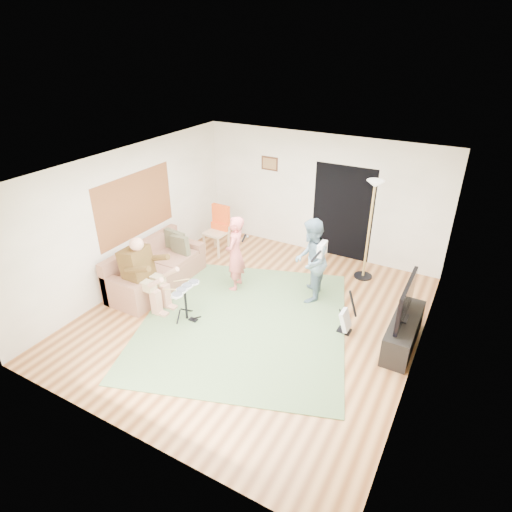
{
  "coord_description": "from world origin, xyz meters",
  "views": [
    {
      "loc": [
        3.09,
        -5.52,
        4.53
      ],
      "look_at": [
        -0.12,
        0.3,
        1.05
      ],
      "focal_mm": 30.0,
      "sensor_mm": 36.0,
      "label": 1
    }
  ],
  "objects_px": {
    "sofa": "(154,272)",
    "guitarist": "(311,261)",
    "guitar_spare": "(346,320)",
    "torchiere_lamp": "(371,213)",
    "dining_chair": "(217,236)",
    "tv_cabinet": "(403,332)",
    "television": "(406,300)",
    "singer": "(235,254)",
    "drum_kit": "(186,305)"
  },
  "relations": [
    {
      "from": "drum_kit",
      "to": "singer",
      "type": "xyz_separation_m",
      "value": [
        0.21,
        1.33,
        0.46
      ]
    },
    {
      "from": "guitar_spare",
      "to": "dining_chair",
      "type": "distance_m",
      "value": 3.85
    },
    {
      "from": "singer",
      "to": "torchiere_lamp",
      "type": "relative_size",
      "value": 0.73
    },
    {
      "from": "singer",
      "to": "television",
      "type": "bearing_deg",
      "value": 72.76
    },
    {
      "from": "guitar_spare",
      "to": "dining_chair",
      "type": "height_order",
      "value": "dining_chair"
    },
    {
      "from": "dining_chair",
      "to": "tv_cabinet",
      "type": "bearing_deg",
      "value": -13.63
    },
    {
      "from": "singer",
      "to": "television",
      "type": "height_order",
      "value": "singer"
    },
    {
      "from": "drum_kit",
      "to": "guitar_spare",
      "type": "xyz_separation_m",
      "value": [
        2.58,
        1.0,
        -0.06
      ]
    },
    {
      "from": "torchiere_lamp",
      "to": "dining_chair",
      "type": "xyz_separation_m",
      "value": [
        -3.29,
        -0.5,
        -1.03
      ]
    },
    {
      "from": "tv_cabinet",
      "to": "torchiere_lamp",
      "type": "bearing_deg",
      "value": 122.49
    },
    {
      "from": "sofa",
      "to": "guitarist",
      "type": "relative_size",
      "value": 1.31
    },
    {
      "from": "sofa",
      "to": "singer",
      "type": "relative_size",
      "value": 1.4
    },
    {
      "from": "guitarist",
      "to": "torchiere_lamp",
      "type": "height_order",
      "value": "torchiere_lamp"
    },
    {
      "from": "sofa",
      "to": "guitarist",
      "type": "bearing_deg",
      "value": 19.4
    },
    {
      "from": "drum_kit",
      "to": "dining_chair",
      "type": "xyz_separation_m",
      "value": [
        -0.97,
        2.47,
        0.1
      ]
    },
    {
      "from": "singer",
      "to": "dining_chair",
      "type": "distance_m",
      "value": 1.68
    },
    {
      "from": "singer",
      "to": "tv_cabinet",
      "type": "relative_size",
      "value": 1.08
    },
    {
      "from": "tv_cabinet",
      "to": "television",
      "type": "relative_size",
      "value": 1.24
    },
    {
      "from": "guitar_spare",
      "to": "tv_cabinet",
      "type": "distance_m",
      "value": 0.93
    },
    {
      "from": "dining_chair",
      "to": "drum_kit",
      "type": "bearing_deg",
      "value": -65.41
    },
    {
      "from": "guitar_spare",
      "to": "torchiere_lamp",
      "type": "bearing_deg",
      "value": 97.54
    },
    {
      "from": "sofa",
      "to": "torchiere_lamp",
      "type": "bearing_deg",
      "value": 32.72
    },
    {
      "from": "guitarist",
      "to": "dining_chair",
      "type": "relative_size",
      "value": 1.46
    },
    {
      "from": "torchiere_lamp",
      "to": "television",
      "type": "xyz_separation_m",
      "value": [
        1.13,
        -1.85,
        -0.58
      ]
    },
    {
      "from": "sofa",
      "to": "singer",
      "type": "height_order",
      "value": "singer"
    },
    {
      "from": "dining_chair",
      "to": "tv_cabinet",
      "type": "relative_size",
      "value": 0.79
    },
    {
      "from": "guitar_spare",
      "to": "tv_cabinet",
      "type": "xyz_separation_m",
      "value": [
        0.92,
        0.12,
        0.01
      ]
    },
    {
      "from": "torchiere_lamp",
      "to": "television",
      "type": "relative_size",
      "value": 1.84
    },
    {
      "from": "sofa",
      "to": "guitar_spare",
      "type": "xyz_separation_m",
      "value": [
        3.88,
        0.35,
        -0.05
      ]
    },
    {
      "from": "guitarist",
      "to": "torchiere_lamp",
      "type": "relative_size",
      "value": 0.78
    },
    {
      "from": "torchiere_lamp",
      "to": "tv_cabinet",
      "type": "bearing_deg",
      "value": -57.51
    },
    {
      "from": "guitar_spare",
      "to": "torchiere_lamp",
      "type": "xyz_separation_m",
      "value": [
        -0.26,
        1.97,
        1.19
      ]
    },
    {
      "from": "torchiere_lamp",
      "to": "dining_chair",
      "type": "relative_size",
      "value": 1.89
    },
    {
      "from": "dining_chair",
      "to": "tv_cabinet",
      "type": "xyz_separation_m",
      "value": [
        4.47,
        -1.35,
        -0.14
      ]
    },
    {
      "from": "guitarist",
      "to": "singer",
      "type": "bearing_deg",
      "value": -91.35
    },
    {
      "from": "guitarist",
      "to": "guitar_spare",
      "type": "distance_m",
      "value": 1.3
    },
    {
      "from": "dining_chair",
      "to": "television",
      "type": "distance_m",
      "value": 4.64
    },
    {
      "from": "singer",
      "to": "guitar_spare",
      "type": "relative_size",
      "value": 1.83
    },
    {
      "from": "dining_chair",
      "to": "guitarist",
      "type": "bearing_deg",
      "value": -13.75
    },
    {
      "from": "sofa",
      "to": "tv_cabinet",
      "type": "xyz_separation_m",
      "value": [
        4.79,
        0.47,
        -0.04
      ]
    },
    {
      "from": "sofa",
      "to": "guitarist",
      "type": "height_order",
      "value": "guitarist"
    },
    {
      "from": "singer",
      "to": "dining_chair",
      "type": "relative_size",
      "value": 1.37
    },
    {
      "from": "guitarist",
      "to": "torchiere_lamp",
      "type": "bearing_deg",
      "value": 136.86
    },
    {
      "from": "guitarist",
      "to": "drum_kit",
      "type": "bearing_deg",
      "value": -59.15
    },
    {
      "from": "guitar_spare",
      "to": "dining_chair",
      "type": "relative_size",
      "value": 0.75
    },
    {
      "from": "sofa",
      "to": "television",
      "type": "bearing_deg",
      "value": 5.67
    },
    {
      "from": "drum_kit",
      "to": "guitarist",
      "type": "height_order",
      "value": "guitarist"
    },
    {
      "from": "sofa",
      "to": "singer",
      "type": "xyz_separation_m",
      "value": [
        1.51,
        0.68,
        0.47
      ]
    },
    {
      "from": "sofa",
      "to": "dining_chair",
      "type": "relative_size",
      "value": 1.92
    },
    {
      "from": "guitarist",
      "to": "guitar_spare",
      "type": "bearing_deg",
      "value": 39.39
    }
  ]
}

